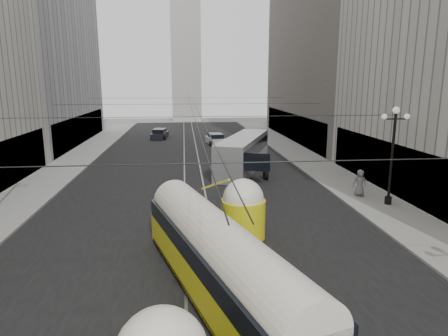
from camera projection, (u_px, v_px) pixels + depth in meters
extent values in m
cube|color=black|center=(192.00, 165.00, 39.24)|extent=(20.00, 85.00, 0.02)
cube|color=gray|center=(76.00, 160.00, 41.46)|extent=(4.00, 72.00, 0.15)
cube|color=gray|center=(301.00, 156.00, 43.79)|extent=(4.00, 72.00, 0.15)
cube|color=gray|center=(184.00, 165.00, 39.17)|extent=(0.12, 85.00, 0.04)
cube|color=gray|center=(200.00, 165.00, 39.31)|extent=(0.12, 85.00, 0.04)
cube|color=black|center=(2.00, 166.00, 29.18)|extent=(0.10, 18.00, 3.60)
cube|color=#999999|center=(26.00, 33.00, 49.40)|extent=(12.00, 28.00, 28.00)
cube|color=black|center=(82.00, 129.00, 52.52)|extent=(0.10, 25.20, 3.60)
cube|color=black|center=(382.00, 164.00, 29.97)|extent=(0.10, 18.00, 3.60)
cube|color=#514C47|center=(339.00, 20.00, 52.87)|extent=(12.00, 32.00, 32.00)
cube|color=black|center=(291.00, 126.00, 55.25)|extent=(0.10, 28.80, 3.60)
cube|color=#B2AFA8|center=(186.00, 62.00, 82.89)|extent=(6.00, 6.00, 24.00)
cylinder|color=black|center=(392.00, 159.00, 25.70)|extent=(0.18, 0.18, 6.00)
cylinder|color=black|center=(388.00, 200.00, 26.28)|extent=(0.44, 0.44, 0.50)
cylinder|color=black|center=(395.00, 119.00, 25.15)|extent=(1.60, 0.08, 0.08)
sphere|color=white|center=(396.00, 110.00, 25.03)|extent=(0.44, 0.44, 0.44)
sphere|color=white|center=(384.00, 117.00, 25.04)|extent=(0.36, 0.36, 0.36)
sphere|color=white|center=(407.00, 116.00, 25.19)|extent=(0.36, 0.36, 0.36)
cylinder|color=black|center=(212.00, 163.00, 10.25)|extent=(25.00, 0.03, 0.03)
cylinder|color=black|center=(195.00, 117.00, 23.87)|extent=(25.00, 0.03, 0.03)
cylinder|color=black|center=(191.00, 104.00, 37.48)|extent=(25.00, 0.03, 0.03)
cylinder|color=black|center=(189.00, 98.00, 51.10)|extent=(25.00, 0.03, 0.03)
cylinder|color=black|center=(190.00, 104.00, 41.41)|extent=(0.03, 72.00, 0.03)
cylinder|color=black|center=(194.00, 104.00, 41.45)|extent=(0.03, 72.00, 0.03)
cube|color=#CFCB12|center=(219.00, 275.00, 15.01)|extent=(5.86, 12.64, 1.52)
cube|color=black|center=(219.00, 292.00, 15.16)|extent=(5.75, 12.28, 0.27)
cube|color=black|center=(219.00, 250.00, 14.80)|extent=(5.82, 12.46, 0.76)
cylinder|color=silver|center=(219.00, 244.00, 14.75)|extent=(5.55, 12.38, 2.05)
cylinder|color=#CFCB12|center=(243.00, 219.00, 20.89)|extent=(2.32, 2.32, 2.05)
sphere|color=silver|center=(243.00, 199.00, 20.66)|extent=(2.14, 2.14, 2.14)
cube|color=#9B9EA0|center=(244.00, 153.00, 36.97)|extent=(6.70, 12.34, 3.06)
cube|color=black|center=(244.00, 148.00, 36.86)|extent=(6.57, 11.94, 1.12)
cube|color=black|center=(255.00, 162.00, 31.00)|extent=(2.23, 0.92, 1.43)
cylinder|color=black|center=(236.00, 175.00, 33.09)|extent=(0.30, 1.02, 1.02)
cylinder|color=black|center=(266.00, 174.00, 33.34)|extent=(0.30, 1.02, 1.02)
cylinder|color=black|center=(225.00, 157.00, 41.05)|extent=(0.30, 1.02, 1.02)
cylinder|color=black|center=(250.00, 156.00, 41.30)|extent=(0.30, 1.02, 1.02)
cube|color=white|center=(216.00, 141.00, 52.21)|extent=(2.52, 4.77, 0.81)
cube|color=black|center=(216.00, 136.00, 52.08)|extent=(2.00, 2.71, 0.76)
cylinder|color=black|center=(210.00, 144.00, 50.66)|extent=(0.22, 0.65, 0.65)
cylinder|color=black|center=(223.00, 144.00, 50.82)|extent=(0.22, 0.65, 0.65)
cylinder|color=black|center=(209.00, 140.00, 53.66)|extent=(0.22, 0.65, 0.65)
cylinder|color=black|center=(221.00, 140.00, 53.82)|extent=(0.22, 0.65, 0.65)
cube|color=black|center=(160.00, 135.00, 57.70)|extent=(2.45, 4.67, 0.79)
cube|color=black|center=(160.00, 131.00, 57.58)|extent=(1.95, 2.66, 0.75)
cylinder|color=black|center=(153.00, 138.00, 56.18)|extent=(0.22, 0.63, 0.63)
cylinder|color=black|center=(165.00, 138.00, 56.34)|extent=(0.22, 0.63, 0.63)
cylinder|color=black|center=(155.00, 135.00, 59.13)|extent=(0.22, 0.63, 0.63)
cylinder|color=black|center=(166.00, 135.00, 59.29)|extent=(0.22, 0.63, 0.63)
imported|color=slate|center=(360.00, 183.00, 28.04)|extent=(1.01, 0.72, 1.88)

